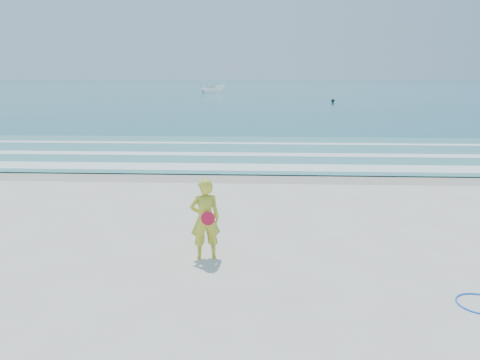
{
  "coord_description": "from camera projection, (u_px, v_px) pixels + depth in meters",
  "views": [
    {
      "loc": [
        1.2,
        -7.46,
        3.66
      ],
      "look_at": [
        0.65,
        4.0,
        1.0
      ],
      "focal_mm": 35.0,
      "sensor_mm": 36.0,
      "label": 1
    }
  ],
  "objects": [
    {
      "name": "ground",
      "position": [
        192.0,
        287.0,
        8.14
      ],
      "size": [
        400.0,
        400.0,
        0.0
      ],
      "primitive_type": "plane",
      "color": "silver",
      "rests_on": "ground"
    },
    {
      "name": "wet_sand",
      "position": [
        229.0,
        175.0,
        16.9
      ],
      "size": [
        400.0,
        2.4,
        0.0
      ],
      "primitive_type": "cube",
      "color": "#B2A893",
      "rests_on": "ground"
    },
    {
      "name": "ocean",
      "position": [
        258.0,
        87.0,
        110.3
      ],
      "size": [
        400.0,
        190.0,
        0.04
      ],
      "primitive_type": "cube",
      "color": "#19727F",
      "rests_on": "ground"
    },
    {
      "name": "shallow",
      "position": [
        236.0,
        151.0,
        21.75
      ],
      "size": [
        400.0,
        10.0,
        0.01
      ],
      "primitive_type": "cube",
      "color": "#59B7AD",
      "rests_on": "ocean"
    },
    {
      "name": "foam_near",
      "position": [
        231.0,
        167.0,
        18.15
      ],
      "size": [
        400.0,
        1.4,
        0.01
      ],
      "primitive_type": "cube",
      "color": "white",
      "rests_on": "shallow"
    },
    {
      "name": "foam_mid",
      "position": [
        235.0,
        154.0,
        20.97
      ],
      "size": [
        400.0,
        0.9,
        0.01
      ],
      "primitive_type": "cube",
      "color": "white",
      "rests_on": "shallow"
    },
    {
      "name": "foam_far",
      "position": [
        239.0,
        143.0,
        24.18
      ],
      "size": [
        400.0,
        0.6,
        0.01
      ],
      "primitive_type": "cube",
      "color": "white",
      "rests_on": "shallow"
    },
    {
      "name": "hoop",
      "position": [
        480.0,
        304.0,
        7.54
      ],
      "size": [
        0.91,
        0.91,
        0.03
      ],
      "primitive_type": "torus",
      "rotation": [
        0.0,
        0.0,
        0.29
      ],
      "color": "#0E62FF",
      "rests_on": "ground"
    },
    {
      "name": "boat",
      "position": [
        213.0,
        88.0,
        80.82
      ],
      "size": [
        4.43,
        1.76,
        1.69
      ],
      "primitive_type": "imported",
      "rotation": [
        0.0,
        0.0,
        1.6
      ],
      "color": "white",
      "rests_on": "ocean"
    },
    {
      "name": "buoy",
      "position": [
        333.0,
        101.0,
        56.41
      ],
      "size": [
        0.42,
        0.42,
        0.42
      ],
      "primitive_type": "sphere",
      "color": "black",
      "rests_on": "ocean"
    },
    {
      "name": "woman",
      "position": [
        205.0,
        219.0,
        9.25
      ],
      "size": [
        0.67,
        0.52,
        1.64
      ],
      "color": "gold",
      "rests_on": "ground"
    }
  ]
}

